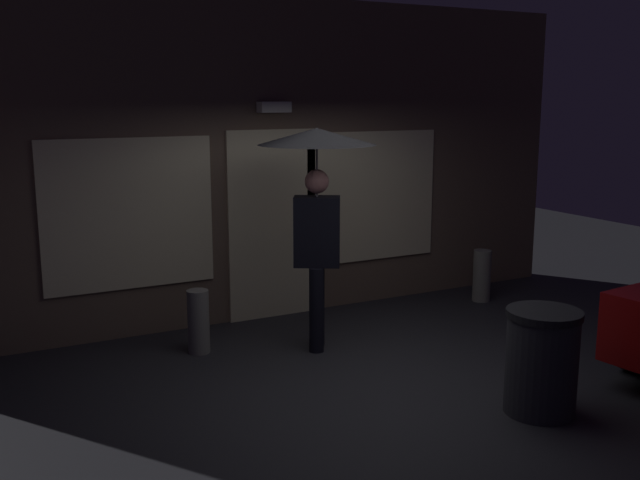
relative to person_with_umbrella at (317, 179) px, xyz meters
The scene contains 6 objects.
ground_plane 2.00m from the person_with_umbrella, 85.67° to the right, with size 18.00×18.00×0.00m, color #26262B.
building_facade 1.41m from the person_with_umbrella, 87.27° to the left, with size 8.22×0.48×3.67m.
person_with_umbrella is the anchor object (origin of this frame).
sidewalk_bollard 1.88m from the person_with_umbrella, 158.45° to the left, with size 0.22×0.22×0.65m, color slate.
sidewalk_bollard_2 3.11m from the person_with_umbrella, 12.76° to the left, with size 0.23×0.23×0.66m, color slate.
trash_bin 2.76m from the person_with_umbrella, 68.26° to the right, with size 0.61×0.61×0.87m.
Camera 1 is at (-3.44, -5.49, 2.57)m, focal length 41.17 mm.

